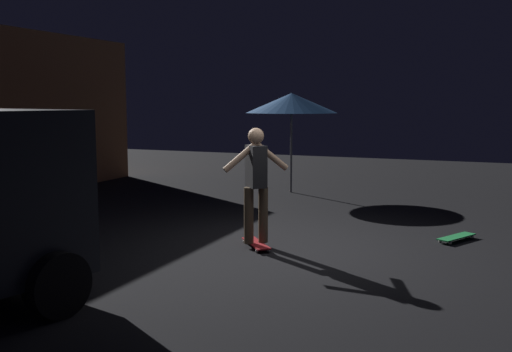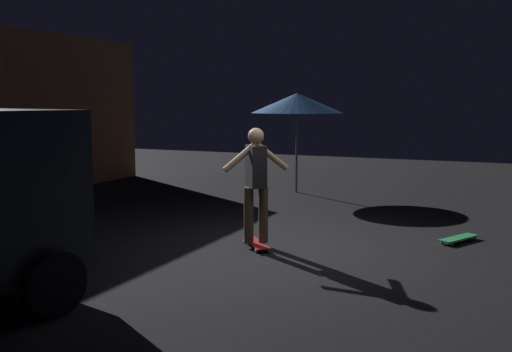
{
  "view_description": "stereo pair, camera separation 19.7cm",
  "coord_description": "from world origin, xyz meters",
  "px_view_note": "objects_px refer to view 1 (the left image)",
  "views": [
    {
      "loc": [
        -7.77,
        -2.71,
        2.12
      ],
      "look_at": [
        -0.08,
        0.52,
        1.05
      ],
      "focal_mm": 41.11,
      "sensor_mm": 36.0,
      "label": 1
    },
    {
      "loc": [
        -7.69,
        -2.89,
        2.12
      ],
      "look_at": [
        -0.08,
        0.52,
        1.05
      ],
      "focal_mm": 41.11,
      "sensor_mm": 36.0,
      "label": 2
    }
  ],
  "objects_px": {
    "skateboard_ridden": "(256,244)",
    "skater": "(256,177)",
    "patio_umbrella": "(292,103)",
    "skateboard_spare": "(456,237)"
  },
  "relations": [
    {
      "from": "skater",
      "to": "skateboard_ridden",
      "type": "bearing_deg",
      "value": 0.0
    },
    {
      "from": "skateboard_ridden",
      "to": "skateboard_spare",
      "type": "bearing_deg",
      "value": -59.59
    },
    {
      "from": "patio_umbrella",
      "to": "skateboard_spare",
      "type": "distance_m",
      "value": 5.67
    },
    {
      "from": "skateboard_ridden",
      "to": "skater",
      "type": "relative_size",
      "value": 0.43
    },
    {
      "from": "skateboard_spare",
      "to": "skater",
      "type": "relative_size",
      "value": 0.47
    },
    {
      "from": "skater",
      "to": "skateboard_spare",
      "type": "bearing_deg",
      "value": -59.59
    },
    {
      "from": "patio_umbrella",
      "to": "skater",
      "type": "relative_size",
      "value": 1.38
    },
    {
      "from": "patio_umbrella",
      "to": "skateboard_ridden",
      "type": "relative_size",
      "value": 3.19
    },
    {
      "from": "skateboard_spare",
      "to": "skater",
      "type": "distance_m",
      "value": 3.24
    },
    {
      "from": "patio_umbrella",
      "to": "skateboard_ridden",
      "type": "xyz_separation_m",
      "value": [
        -5.12,
        -1.26,
        -2.02
      ]
    }
  ]
}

